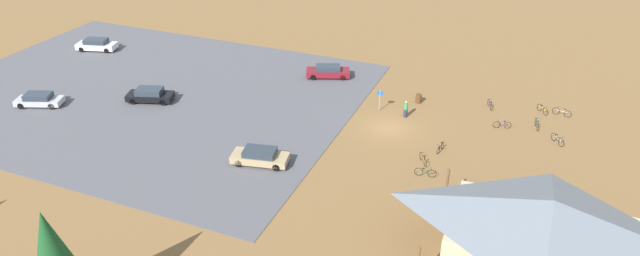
{
  "coord_description": "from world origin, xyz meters",
  "views": [
    {
      "loc": [
        -11.1,
        43.44,
        24.77
      ],
      "look_at": [
        5.0,
        4.39,
        1.2
      ],
      "focal_mm": 30.94,
      "sensor_mm": 36.0,
      "label": 1
    }
  ],
  "objects_px": {
    "car_black_mid_lot": "(150,95)",
    "bicycle_teal_yard_front": "(537,124)",
    "trash_bin": "(419,99)",
    "bicycle_green_front_row": "(425,172)",
    "car_silver_end_stall": "(39,100)",
    "car_maroon_inner_stall": "(328,71)",
    "car_tan_back_corner": "(260,156)",
    "bicycle_black_mid_cluster": "(440,148)",
    "car_white_by_curb": "(97,45)",
    "bicycle_purple_back_row": "(502,125)",
    "visitor_by_pavilion": "(406,109)",
    "bicycle_orange_lone_west": "(423,159)",
    "bicycle_silver_edge_south": "(557,139)",
    "bicycle_blue_by_bin": "(490,105)",
    "bicycle_yellow_edge_north": "(542,109)",
    "pine_west": "(53,256)",
    "lot_sign": "(380,98)",
    "bike_pavilion": "(547,231)",
    "bicycle_white_lone_east": "(562,112)"
  },
  "relations": [
    {
      "from": "trash_bin",
      "to": "bicycle_black_mid_cluster",
      "type": "height_order",
      "value": "trash_bin"
    },
    {
      "from": "car_silver_end_stall",
      "to": "car_maroon_inner_stall",
      "type": "xyz_separation_m",
      "value": [
        -23.87,
        -17.36,
        0.02
      ]
    },
    {
      "from": "pine_west",
      "to": "bicycle_purple_back_row",
      "type": "bearing_deg",
      "value": -121.18
    },
    {
      "from": "bicycle_yellow_edge_north",
      "to": "car_silver_end_stall",
      "type": "distance_m",
      "value": 49.38
    },
    {
      "from": "bicycle_orange_lone_west",
      "to": "bicycle_silver_edge_south",
      "type": "distance_m",
      "value": 12.71
    },
    {
      "from": "bicycle_blue_by_bin",
      "to": "car_maroon_inner_stall",
      "type": "bearing_deg",
      "value": -2.41
    },
    {
      "from": "bicycle_black_mid_cluster",
      "to": "bicycle_yellow_edge_north",
      "type": "xyz_separation_m",
      "value": [
        -7.66,
        -10.89,
        0.01
      ]
    },
    {
      "from": "trash_bin",
      "to": "car_black_mid_lot",
      "type": "height_order",
      "value": "car_black_mid_lot"
    },
    {
      "from": "bike_pavilion",
      "to": "car_silver_end_stall",
      "type": "height_order",
      "value": "bike_pavilion"
    },
    {
      "from": "bike_pavilion",
      "to": "car_tan_back_corner",
      "type": "xyz_separation_m",
      "value": [
        21.95,
        -4.17,
        -2.3
      ]
    },
    {
      "from": "bike_pavilion",
      "to": "bicycle_silver_edge_south",
      "type": "bearing_deg",
      "value": -92.03
    },
    {
      "from": "bicycle_blue_by_bin",
      "to": "bicycle_yellow_edge_north",
      "type": "xyz_separation_m",
      "value": [
        -4.83,
        -0.84,
        0.02
      ]
    },
    {
      "from": "bicycle_teal_yard_front",
      "to": "bicycle_purple_back_row",
      "type": "xyz_separation_m",
      "value": [
        2.97,
        1.24,
        -0.02
      ]
    },
    {
      "from": "bicycle_yellow_edge_north",
      "to": "bicycle_orange_lone_west",
      "type": "bearing_deg",
      "value": 57.04
    },
    {
      "from": "pine_west",
      "to": "visitor_by_pavilion",
      "type": "relative_size",
      "value": 4.62
    },
    {
      "from": "bicycle_green_front_row",
      "to": "car_black_mid_lot",
      "type": "xyz_separation_m",
      "value": [
        28.65,
        -2.69,
        0.37
      ]
    },
    {
      "from": "pine_west",
      "to": "car_maroon_inner_stall",
      "type": "bearing_deg",
      "value": -91.03
    },
    {
      "from": "trash_bin",
      "to": "bicycle_green_front_row",
      "type": "xyz_separation_m",
      "value": [
        -3.63,
        12.76,
        -0.08
      ]
    },
    {
      "from": "lot_sign",
      "to": "bicycle_green_front_row",
      "type": "bearing_deg",
      "value": 125.27
    },
    {
      "from": "bicycle_black_mid_cluster",
      "to": "car_white_by_curb",
      "type": "relative_size",
      "value": 0.32
    },
    {
      "from": "bike_pavilion",
      "to": "car_white_by_curb",
      "type": "bearing_deg",
      "value": -20.21
    },
    {
      "from": "bicycle_teal_yard_front",
      "to": "car_silver_end_stall",
      "type": "xyz_separation_m",
      "value": [
        45.89,
        14.05,
        0.33
      ]
    },
    {
      "from": "trash_bin",
      "to": "car_tan_back_corner",
      "type": "xyz_separation_m",
      "value": [
        9.39,
        16.11,
        0.26
      ]
    },
    {
      "from": "bicycle_green_front_row",
      "to": "bicycle_teal_yard_front",
      "type": "bearing_deg",
      "value": -123.24
    },
    {
      "from": "pine_west",
      "to": "car_maroon_inner_stall",
      "type": "distance_m",
      "value": 37.38
    },
    {
      "from": "bicycle_silver_edge_south",
      "to": "car_white_by_curb",
      "type": "xyz_separation_m",
      "value": [
        53.19,
        -2.32,
        0.38
      ]
    },
    {
      "from": "bicycle_teal_yard_front",
      "to": "bicycle_yellow_edge_north",
      "type": "distance_m",
      "value": 3.42
    },
    {
      "from": "bicycle_white_lone_east",
      "to": "bicycle_orange_lone_west",
      "type": "bearing_deg",
      "value": 52.21
    },
    {
      "from": "car_silver_end_stall",
      "to": "car_maroon_inner_stall",
      "type": "distance_m",
      "value": 29.51
    },
    {
      "from": "bicycle_purple_back_row",
      "to": "visitor_by_pavilion",
      "type": "bearing_deg",
      "value": 8.02
    },
    {
      "from": "lot_sign",
      "to": "bicycle_silver_edge_south",
      "type": "distance_m",
      "value": 16.31
    },
    {
      "from": "bicycle_orange_lone_west",
      "to": "bicycle_green_front_row",
      "type": "bearing_deg",
      "value": 108.3
    },
    {
      "from": "car_silver_end_stall",
      "to": "car_maroon_inner_stall",
      "type": "bearing_deg",
      "value": -143.98
    },
    {
      "from": "car_maroon_inner_stall",
      "to": "bike_pavilion",
      "type": "bearing_deg",
      "value": 135.85
    },
    {
      "from": "bicycle_blue_by_bin",
      "to": "bicycle_yellow_edge_north",
      "type": "height_order",
      "value": "bicycle_yellow_edge_north"
    },
    {
      "from": "pine_west",
      "to": "bicycle_green_front_row",
      "type": "xyz_separation_m",
      "value": [
        -14.98,
        -22.08,
        -4.63
      ]
    },
    {
      "from": "pine_west",
      "to": "bicycle_green_front_row",
      "type": "relative_size",
      "value": 4.52
    },
    {
      "from": "bike_pavilion",
      "to": "car_white_by_curb",
      "type": "relative_size",
      "value": 2.75
    },
    {
      "from": "bicycle_yellow_edge_north",
      "to": "bicycle_silver_edge_south",
      "type": "height_order",
      "value": "bicycle_silver_edge_south"
    },
    {
      "from": "bicycle_green_front_row",
      "to": "bicycle_blue_by_bin",
      "type": "bearing_deg",
      "value": -102.49
    },
    {
      "from": "car_black_mid_lot",
      "to": "bicycle_teal_yard_front",
      "type": "bearing_deg",
      "value": -166.01
    },
    {
      "from": "bicycle_purple_back_row",
      "to": "bicycle_black_mid_cluster",
      "type": "height_order",
      "value": "bicycle_black_mid_cluster"
    },
    {
      "from": "bicycle_black_mid_cluster",
      "to": "car_white_by_curb",
      "type": "height_order",
      "value": "car_white_by_curb"
    },
    {
      "from": "car_maroon_inner_stall",
      "to": "car_black_mid_lot",
      "type": "xyz_separation_m",
      "value": [
        14.34,
        12.36,
        0.01
      ]
    },
    {
      "from": "bicycle_silver_edge_south",
      "to": "bicycle_green_front_row",
      "type": "bearing_deg",
      "value": 44.95
    },
    {
      "from": "bike_pavilion",
      "to": "bicycle_black_mid_cluster",
      "type": "bearing_deg",
      "value": -53.87
    },
    {
      "from": "bicycle_black_mid_cluster",
      "to": "bicycle_green_front_row",
      "type": "xyz_separation_m",
      "value": [
        0.33,
        4.26,
        0.01
      ]
    },
    {
      "from": "lot_sign",
      "to": "bicycle_orange_lone_west",
      "type": "bearing_deg",
      "value": 128.62
    },
    {
      "from": "bicycle_silver_edge_south",
      "to": "car_tan_back_corner",
      "type": "xyz_separation_m",
      "value": [
        22.55,
        12.87,
        0.32
      ]
    },
    {
      "from": "trash_bin",
      "to": "bicycle_purple_back_row",
      "type": "distance_m",
      "value": 8.66
    }
  ]
}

